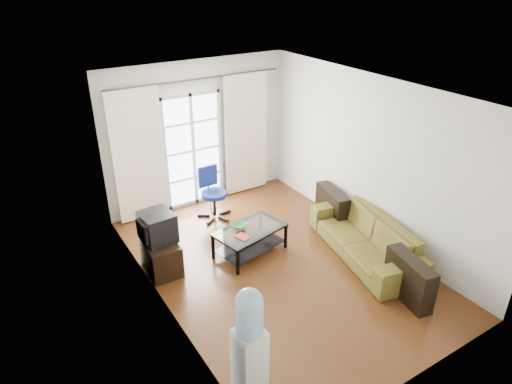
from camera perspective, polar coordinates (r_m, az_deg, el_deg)
floor at (r=7.15m, az=2.56°, el=-9.02°), size 5.20×5.20×0.00m
ceiling at (r=5.99m, az=3.09°, el=12.46°), size 5.20×5.20×0.00m
wall_back at (r=8.55m, az=-7.23°, el=7.21°), size 3.60×0.02×2.70m
wall_front at (r=4.87m, az=20.75°, el=-10.65°), size 3.60×0.02×2.70m
wall_left at (r=5.73m, az=-12.20°, el=-3.43°), size 0.02×5.20×2.70m
wall_right at (r=7.55m, az=14.14°, el=3.91°), size 0.02×5.20×2.70m
french_door at (r=8.54m, az=-7.87°, el=5.18°), size 1.16×0.06×2.15m
curtain_rod at (r=8.18m, az=-7.33°, el=13.83°), size 3.30×0.04×0.04m
curtain_left at (r=8.10m, az=-14.48°, el=4.30°), size 0.90×0.07×2.35m
curtain_right at (r=8.92m, az=-1.29°, el=7.21°), size 0.90×0.07×2.35m
radiator at (r=9.19m, az=-2.10°, el=1.96°), size 0.64×0.12×0.64m
sofa at (r=7.38m, az=13.52°, el=-5.58°), size 2.54×1.77×0.64m
coffee_table at (r=7.24m, az=-0.75°, el=-5.71°), size 1.21×0.85×0.45m
bowl at (r=7.20m, az=-2.11°, el=-4.20°), size 0.39×0.39×0.06m
book at (r=6.89m, az=-2.17°, el=-5.90°), size 0.27×0.30×0.02m
remote at (r=7.07m, az=-1.98°, el=-5.00°), size 0.15×0.07×0.02m
tv_stand at (r=7.02m, az=-11.77°, el=-7.89°), size 0.47×0.69×0.50m
crt_tv at (r=6.84m, az=-12.35°, el=-4.31°), size 0.52×0.51×0.44m
task_chair at (r=8.31m, az=-5.33°, el=-1.34°), size 0.67×0.67×0.95m
water_cooler at (r=4.82m, az=-0.80°, el=-18.52°), size 0.32×0.31×1.43m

